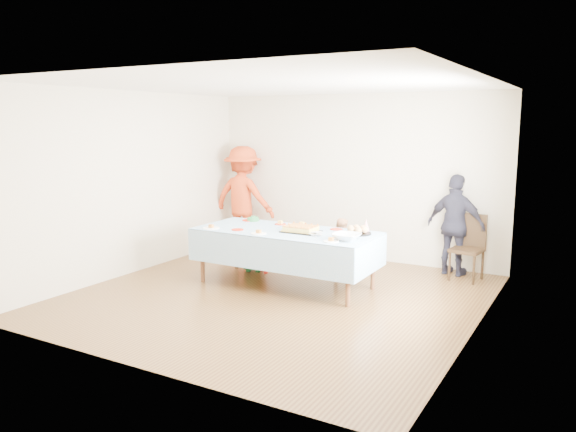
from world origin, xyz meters
name	(u,v)px	position (x,y,z in m)	size (l,w,h in m)	color
ground	(277,296)	(0.00, 0.00, 0.00)	(5.00, 5.00, 0.00)	#472A14
room_walls	(280,160)	(0.05, 0.00, 1.77)	(5.04, 5.04, 2.72)	beige
party_table	(286,234)	(-0.14, 0.49, 0.72)	(2.50, 1.10, 0.78)	brown
birthday_cake	(301,229)	(0.09, 0.49, 0.82)	(0.48, 0.37, 0.08)	black
rolls_tray	(357,231)	(0.81, 0.73, 0.83)	(0.37, 0.37, 0.11)	black
punch_bowl	(346,237)	(0.84, 0.30, 0.82)	(0.36, 0.36, 0.09)	silver
party_hat	(366,225)	(0.85, 0.92, 0.87)	(0.10, 0.10, 0.18)	silver
fork_pile	(318,234)	(0.42, 0.35, 0.81)	(0.24, 0.18, 0.07)	white
plate_red_far_a	(249,220)	(-1.01, 0.88, 0.79)	(0.20, 0.20, 0.01)	red
plate_red_far_b	(280,224)	(-0.43, 0.83, 0.79)	(0.16, 0.16, 0.01)	red
plate_red_far_c	(302,225)	(-0.11, 0.90, 0.79)	(0.17, 0.17, 0.01)	red
plate_red_far_d	(336,229)	(0.44, 0.88, 0.79)	(0.17, 0.17, 0.01)	red
plate_red_near	(238,230)	(-0.73, 0.18, 0.79)	(0.17, 0.17, 0.01)	red
plate_white_left	(211,228)	(-1.12, 0.09, 0.79)	(0.24, 0.24, 0.01)	white
plate_white_mid	(259,233)	(-0.33, 0.09, 0.79)	(0.21, 0.21, 0.01)	white
plate_white_right	(331,241)	(0.72, 0.11, 0.79)	(0.20, 0.20, 0.01)	white
dining_chair	(469,243)	(1.98, 2.08, 0.53)	(0.46, 0.46, 0.95)	black
toddler_left	(262,248)	(-0.79, 0.91, 0.37)	(0.27, 0.18, 0.75)	red
toddler_mid	(253,244)	(-0.94, 0.90, 0.43)	(0.42, 0.27, 0.86)	#236B34
toddler_right	(340,247)	(0.29, 1.35, 0.43)	(0.42, 0.33, 0.86)	tan
adult_left	(243,198)	(-2.00, 2.20, 0.91)	(1.18, 0.68, 1.83)	#C13C18
adult_right	(456,225)	(1.75, 2.20, 0.75)	(0.88, 0.37, 1.50)	#272736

